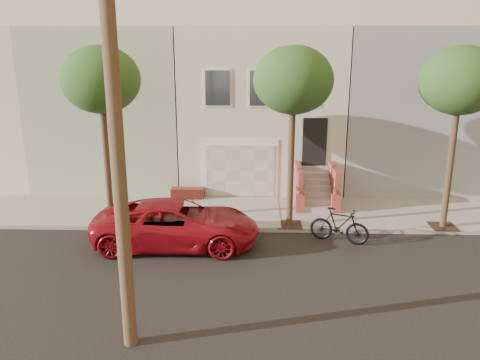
{
  "coord_description": "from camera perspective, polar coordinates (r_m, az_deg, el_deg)",
  "views": [
    {
      "loc": [
        -0.25,
        -12.49,
        6.44
      ],
      "look_at": [
        -0.76,
        3.0,
        2.07
      ],
      "focal_mm": 36.02,
      "sensor_mm": 36.0,
      "label": 1
    }
  ],
  "objects": [
    {
      "name": "sidewalk",
      "position": [
        18.94,
        2.52,
        -3.9
      ],
      "size": [
        40.0,
        3.7,
        0.15
      ],
      "primitive_type": "cube",
      "color": "gray",
      "rests_on": "ground"
    },
    {
      "name": "ground",
      "position": [
        14.05,
        2.74,
        -11.54
      ],
      "size": [
        90.0,
        90.0,
        0.0
      ],
      "primitive_type": "plane",
      "color": "black",
      "rests_on": "ground"
    },
    {
      "name": "tree_left",
      "position": [
        17.25,
        -16.17,
        11.21
      ],
      "size": [
        2.7,
        2.57,
        6.3
      ],
      "color": "#2D2116",
      "rests_on": "sidewalk"
    },
    {
      "name": "tree_mid",
      "position": [
        16.48,
        6.35,
        11.54
      ],
      "size": [
        2.7,
        2.57,
        6.3
      ],
      "color": "#2D2116",
      "rests_on": "sidewalk"
    },
    {
      "name": "house_row",
      "position": [
        23.84,
        2.49,
        9.01
      ],
      "size": [
        33.1,
        11.7,
        7.0
      ],
      "color": "beige",
      "rests_on": "sidewalk"
    },
    {
      "name": "motorcycle",
      "position": [
        16.53,
        11.68,
        -5.29
      ],
      "size": [
        2.06,
        1.25,
        1.2
      ],
      "primitive_type": "imported",
      "rotation": [
        0.0,
        0.0,
        1.2
      ],
      "color": "black",
      "rests_on": "ground"
    },
    {
      "name": "pickup_truck",
      "position": [
        16.04,
        -7.52,
        -5.17
      ],
      "size": [
        5.43,
        2.56,
        1.5
      ],
      "primitive_type": "imported",
      "rotation": [
        0.0,
        0.0,
        1.58
      ],
      "color": "maroon",
      "rests_on": "ground"
    },
    {
      "name": "tree_right",
      "position": [
        17.76,
        24.64,
        10.54
      ],
      "size": [
        2.7,
        2.57,
        6.3
      ],
      "color": "#2D2116",
      "rests_on": "sidewalk"
    }
  ]
}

